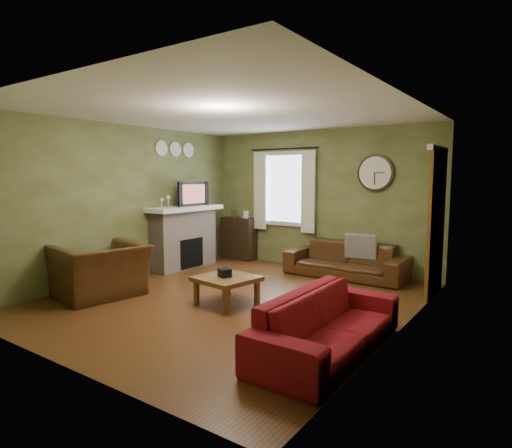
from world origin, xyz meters
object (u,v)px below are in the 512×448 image
Objects in this scene: bookshelf at (239,238)px; armchair at (101,271)px; sofa_brown at (345,260)px; coffee_table at (227,291)px; sofa_red at (328,323)px.

armchair is at bearing -88.74° from bookshelf.
bookshelf is 3.41m from armchair.
sofa_brown is 1.75× the size of armchair.
armchair is at bearing -156.91° from coffee_table.
sofa_brown is (2.50, -0.24, -0.14)m from bookshelf.
sofa_brown is at bearing 152.47° from armchair.
sofa_red is at bearing 101.27° from armchair.
bookshelf reaches higher than sofa_red.
sofa_brown is 3.99m from armchair.
sofa_red is at bearing -42.50° from bookshelf.
bookshelf is 0.75× the size of armchair.
bookshelf is at bearing -168.84° from armchair.
coffee_table is at bearing -105.78° from sofa_brown.
armchair is (0.08, -3.41, -0.06)m from bookshelf.
armchair is (-2.42, -3.17, 0.08)m from sofa_brown.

